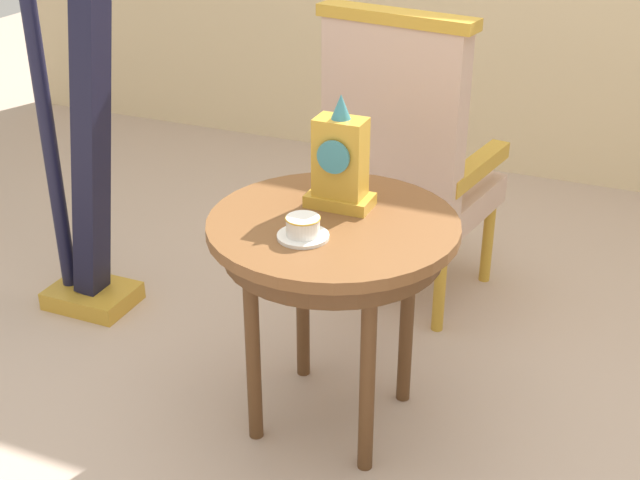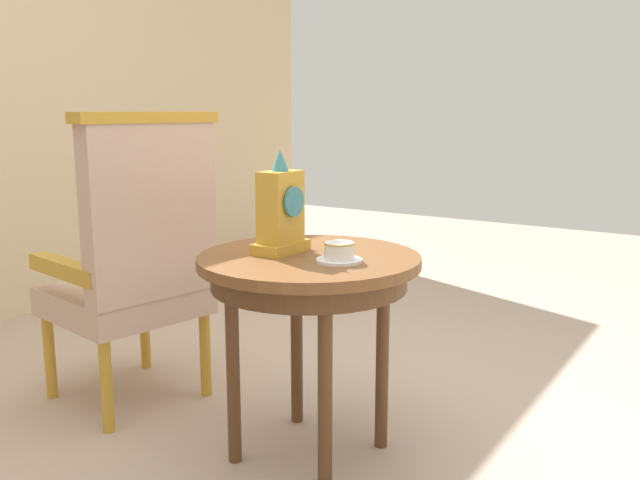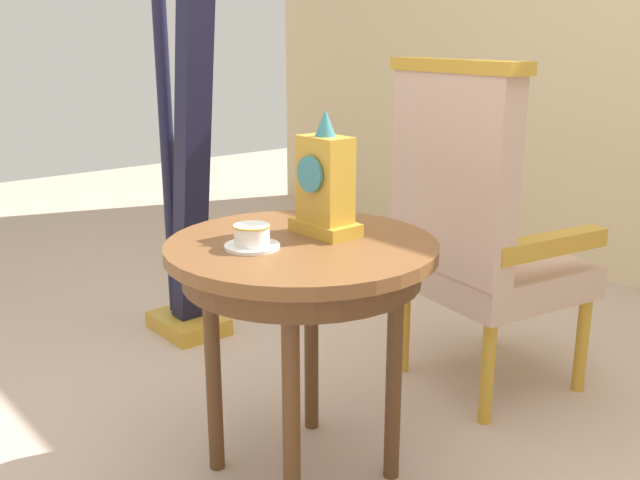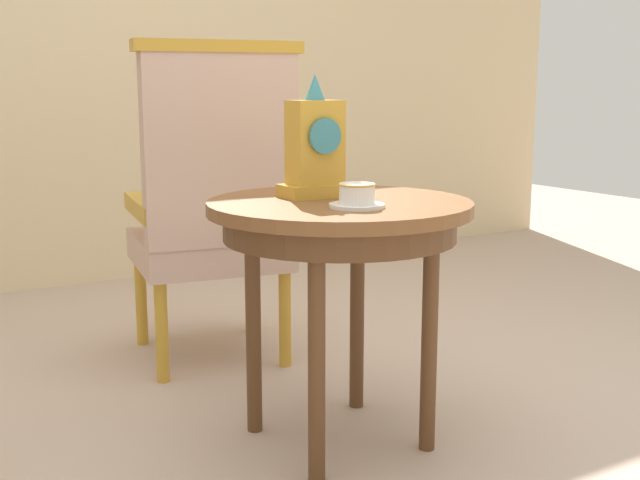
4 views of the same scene
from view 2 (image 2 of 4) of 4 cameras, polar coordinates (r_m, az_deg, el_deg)
The scene contains 5 objects.
ground_plane at distance 2.46m, azimuth -1.53°, elevation -16.95°, with size 10.00×10.00×0.00m, color #BCA38E.
side_table at distance 2.21m, azimuth -0.92°, elevation -3.30°, with size 0.72×0.72×0.69m.
teacup_left at distance 2.08m, azimuth 1.61°, elevation -1.09°, with size 0.14×0.14×0.06m.
mantel_clock at distance 2.20m, azimuth -3.29°, elevation 2.38°, with size 0.19×0.11×0.34m.
armchair at distance 2.69m, azimuth -15.08°, elevation -1.43°, with size 0.62×0.61×1.14m.
Camera 2 is at (-1.78, -1.25, 1.15)m, focal length 38.29 mm.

